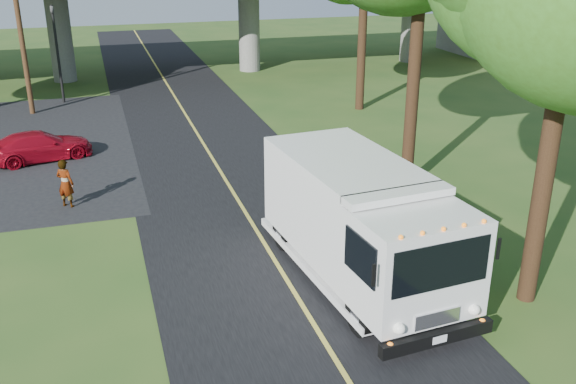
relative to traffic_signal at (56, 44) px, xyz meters
name	(u,v)px	position (x,y,z in m)	size (l,w,h in m)	color
ground	(335,360)	(6.00, -26.00, -3.20)	(120.00, 120.00, 0.00)	#2B4D1B
road	(234,194)	(6.00, -16.00, -3.19)	(7.00, 90.00, 0.02)	black
lane_line	(234,194)	(6.00, -16.00, -3.17)	(0.12, 90.00, 0.01)	gold
overpass	(156,4)	(6.00, 6.00, 1.36)	(54.00, 10.00, 7.30)	slate
traffic_signal	(56,44)	(0.00, 0.00, 0.00)	(0.18, 0.22, 5.20)	black
utility_pole	(19,22)	(-1.50, -2.00, 1.40)	(1.60, 0.26, 9.00)	#472D19
step_van	(359,220)	(7.83, -22.83, -1.50)	(3.42, 7.67, 3.13)	white
red_sedan	(40,146)	(-0.70, -10.00, -2.60)	(1.67, 4.10, 1.19)	maroon
pedestrian	(65,183)	(0.41, -15.45, -2.36)	(0.61, 0.40, 1.68)	gray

